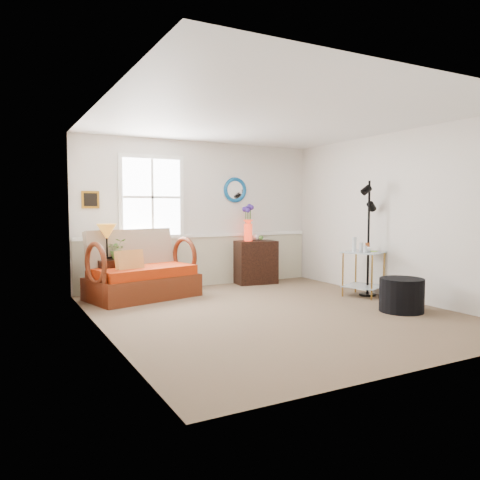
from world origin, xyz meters
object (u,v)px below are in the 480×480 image
cabinet (255,262)px  side_table (363,274)px  floor_lamp (368,239)px  lamp_stand (108,279)px  ottoman (402,295)px  loveseat (143,264)px

cabinet → side_table: size_ratio=1.11×
cabinet → side_table: cabinet is taller
cabinet → floor_lamp: floor_lamp is taller
cabinet → lamp_stand: bearing=-168.6°
cabinet → floor_lamp: (1.00, -1.92, 0.53)m
lamp_stand → ottoman: lamp_stand is taller
loveseat → floor_lamp: size_ratio=0.89×
ottoman → side_table: bearing=73.8°
lamp_stand → ottoman: size_ratio=1.04×
side_table → floor_lamp: 0.57m
loveseat → cabinet: (2.28, 0.41, -0.13)m
lamp_stand → floor_lamp: (3.77, -1.67, 0.62)m
cabinet → ottoman: 3.08m
loveseat → lamp_stand: bearing=147.9°
lamp_stand → side_table: side_table is taller
lamp_stand → side_table: size_ratio=0.85×
lamp_stand → ottoman: 4.35m
side_table → ottoman: size_ratio=1.22×
ottoman → loveseat: bearing=137.6°
ottoman → cabinet: bearing=100.9°
loveseat → side_table: bearing=-39.6°
loveseat → cabinet: 2.32m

